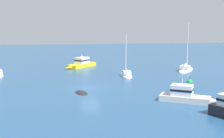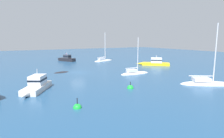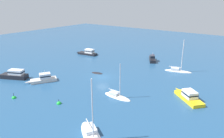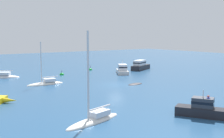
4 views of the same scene
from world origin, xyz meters
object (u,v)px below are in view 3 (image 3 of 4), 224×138
object	(u,v)px
sailboat	(92,136)
channel_buoy	(59,104)
powerboat	(152,59)
yacht_1	(117,96)
powerboat_3	(189,96)
yacht	(178,71)
powerboat_2	(43,79)
cabin_cruiser	(14,75)
powerboat_1	(88,52)
mooring_buoy	(14,98)
rib	(97,73)

from	to	relation	value
sailboat	channel_buoy	size ratio (longest dim) A/B	6.99
powerboat	sailboat	world-z (taller)	sailboat
yacht_1	sailboat	xyz separation A→B (m)	(4.10, -11.83, 0.01)
yacht_1	powerboat_3	bearing A→B (deg)	33.62
yacht	channel_buoy	size ratio (longest dim) A/B	6.58
powerboat_2	powerboat_3	world-z (taller)	powerboat_2
powerboat	cabin_cruiser	distance (m)	37.35
powerboat	channel_buoy	bearing A→B (deg)	147.77
cabin_cruiser	powerboat	bearing A→B (deg)	-146.93
cabin_cruiser	yacht_1	bearing A→B (deg)	167.86
sailboat	channel_buoy	bearing A→B (deg)	-166.28
yacht	powerboat_1	distance (m)	29.72
powerboat_3	mooring_buoy	world-z (taller)	powerboat_3
cabin_cruiser	powerboat_3	xyz separation A→B (m)	(35.94, 12.81, -0.18)
yacht	powerboat_3	xyz separation A→B (m)	(7.09, -14.20, 0.48)
cabin_cruiser	powerboat_3	size ratio (longest dim) A/B	1.05
cabin_cruiser	sailboat	distance (m)	29.46
powerboat_1	yacht_1	bearing A→B (deg)	134.46
channel_buoy	mooring_buoy	distance (m)	9.15
cabin_cruiser	powerboat_2	world-z (taller)	powerboat_2
yacht_1	cabin_cruiser	xyz separation A→B (m)	(-24.77, -6.00, 0.75)
rib	channel_buoy	distance (m)	16.93
cabin_cruiser	channel_buoy	size ratio (longest dim) A/B	5.73
cabin_cruiser	channel_buoy	bearing A→B (deg)	147.17
rib	powerboat_2	size ratio (longest dim) A/B	0.49
powerboat_1	cabin_cruiser	xyz separation A→B (m)	(0.85, -26.09, 0.13)
yacht	powerboat_3	world-z (taller)	yacht
yacht	sailboat	size ratio (longest dim) A/B	0.94
powerboat_2	channel_buoy	distance (m)	11.98
rib	cabin_cruiser	world-z (taller)	cabin_cruiser
channel_buoy	sailboat	bearing A→B (deg)	-18.40
powerboat_2	mooring_buoy	xyz separation A→B (m)	(2.41, -8.40, -0.72)
powerboat	yacht_1	world-z (taller)	yacht_1
yacht_1	rib	bearing A→B (deg)	147.65
powerboat_1	rib	world-z (taller)	powerboat_1
powerboat	powerboat_1	xyz separation A→B (m)	(-20.19, -5.87, 0.04)
cabin_cruiser	powerboat_2	distance (m)	7.70
powerboat_3	yacht_1	bearing A→B (deg)	72.32
yacht	powerboat_3	size ratio (longest dim) A/B	1.21
channel_buoy	yacht_1	bearing A→B (deg)	51.02
cabin_cruiser	channel_buoy	distance (m)	18.26
powerboat_2	powerboat_3	xyz separation A→B (m)	(28.72, 10.11, -0.02)
sailboat	rib	bearing A→B (deg)	160.44
yacht	mooring_buoy	distance (m)	37.95
yacht	powerboat_3	distance (m)	15.88
cabin_cruiser	mooring_buoy	xyz separation A→B (m)	(9.63, -5.70, -0.87)
sailboat	mooring_buoy	xyz separation A→B (m)	(-19.25, 0.12, -0.13)
yacht_1	sailboat	size ratio (longest dim) A/B	0.78
sailboat	powerboat_1	bearing A→B (deg)	165.08
rib	mooring_buoy	size ratio (longest dim) A/B	2.32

